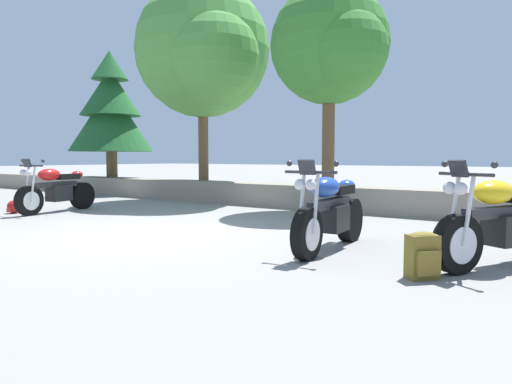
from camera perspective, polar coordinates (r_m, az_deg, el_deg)
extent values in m
plane|color=gray|center=(7.44, -13.56, -5.14)|extent=(120.00, 120.00, 0.00)
cube|color=gray|center=(11.16, 5.16, -0.51)|extent=(36.00, 0.80, 0.55)
cylinder|color=black|center=(10.64, -26.11, -0.97)|extent=(0.24, 0.63, 0.62)
cylinder|color=black|center=(11.59, -20.57, -0.41)|extent=(0.28, 0.64, 0.62)
cylinder|color=silver|center=(10.64, -26.11, -0.97)|extent=(0.22, 0.41, 0.38)
cube|color=black|center=(11.13, -23.05, -0.15)|extent=(0.40, 0.53, 0.34)
cube|color=#2D2D30|center=(11.05, -23.46, 0.85)|extent=(0.33, 1.11, 0.12)
ellipsoid|color=red|center=(10.94, -24.08, 1.96)|extent=(0.42, 0.57, 0.26)
cube|color=black|center=(11.26, -22.23, 1.76)|extent=(0.35, 0.60, 0.12)
ellipsoid|color=red|center=(11.47, -21.13, 2.03)|extent=(0.26, 0.31, 0.16)
cylinder|color=#2D2D30|center=(10.65, -25.91, 2.92)|extent=(0.66, 0.15, 0.04)
sphere|color=silver|center=(10.51, -26.23, 2.14)|extent=(0.13, 0.13, 0.13)
sphere|color=silver|center=(10.62, -26.71, 2.14)|extent=(0.13, 0.13, 0.13)
cube|color=#26282D|center=(10.59, -26.34, 3.23)|extent=(0.21, 0.13, 0.18)
cylinder|color=silver|center=(11.54, -21.98, -0.22)|extent=(0.17, 0.39, 0.11)
cylinder|color=silver|center=(10.57, -25.70, 0.97)|extent=(0.07, 0.17, 0.73)
cylinder|color=silver|center=(10.71, -26.31, 0.99)|extent=(0.07, 0.17, 0.73)
sphere|color=#2D2D30|center=(10.45, -24.71, 3.49)|extent=(0.07, 0.07, 0.07)
sphere|color=#2D2D30|center=(10.91, -26.76, 3.44)|extent=(0.07, 0.07, 0.07)
cylinder|color=black|center=(5.47, 6.29, -5.14)|extent=(0.18, 0.63, 0.62)
cylinder|color=black|center=(6.79, 11.45, -3.36)|extent=(0.22, 0.63, 0.62)
cylinder|color=silver|center=(5.47, 6.29, -5.14)|extent=(0.18, 0.39, 0.38)
cube|color=black|center=(6.16, 9.34, -3.18)|extent=(0.35, 0.50, 0.34)
cube|color=#2D2D30|center=(6.04, 9.01, -1.41)|extent=(0.21, 1.11, 0.12)
ellipsoid|color=#2347A8|center=(5.88, 8.48, 0.60)|extent=(0.37, 0.54, 0.26)
cube|color=black|center=(6.33, 10.16, 0.29)|extent=(0.29, 0.58, 0.12)
ellipsoid|color=#2347A8|center=(6.61, 11.10, 0.79)|extent=(0.24, 0.29, 0.16)
cylinder|color=#2D2D30|center=(5.47, 6.71, 2.44)|extent=(0.66, 0.08, 0.04)
sphere|color=silver|center=(5.32, 6.76, 0.88)|extent=(0.13, 0.13, 0.13)
sphere|color=silver|center=(5.38, 5.40, 0.93)|extent=(0.13, 0.13, 0.13)
cube|color=#26282D|center=(5.38, 6.27, 3.05)|extent=(0.21, 0.11, 0.18)
cylinder|color=silver|center=(6.62, 9.44, -3.10)|extent=(0.13, 0.39, 0.11)
cylinder|color=silver|center=(5.42, 7.37, -1.40)|extent=(0.05, 0.17, 0.73)
cylinder|color=silver|center=(5.50, 5.65, -1.31)|extent=(0.05, 0.17, 0.73)
sphere|color=#2D2D30|center=(5.39, 9.80, 3.44)|extent=(0.07, 0.07, 0.07)
sphere|color=#2D2D30|center=(5.64, 4.11, 3.53)|extent=(0.07, 0.07, 0.07)
cylinder|color=black|center=(5.23, 23.51, -5.90)|extent=(0.42, 0.61, 0.62)
cylinder|color=silver|center=(5.23, 23.51, -5.90)|extent=(0.33, 0.41, 0.38)
cube|color=black|center=(5.82, 28.45, -4.07)|extent=(0.51, 0.57, 0.34)
cube|color=#2D2D30|center=(5.72, 27.94, -2.18)|extent=(0.65, 1.03, 0.12)
ellipsoid|color=yellow|center=(5.58, 27.12, -0.03)|extent=(0.55, 0.62, 0.26)
cylinder|color=#2D2D30|center=(5.22, 24.31, 2.00)|extent=(0.60, 0.35, 0.04)
sphere|color=silver|center=(5.08, 23.86, 0.38)|extent=(0.13, 0.13, 0.13)
sphere|color=silver|center=(5.17, 22.68, 0.47)|extent=(0.13, 0.13, 0.13)
cube|color=#26282D|center=(5.14, 23.62, 2.66)|extent=(0.22, 0.18, 0.18)
cylinder|color=silver|center=(5.16, 24.67, -2.05)|extent=(0.12, 0.16, 0.73)
cylinder|color=silver|center=(5.27, 23.16, -1.87)|extent=(0.12, 0.16, 0.73)
sphere|color=#2D2D30|center=(5.07, 27.25, 2.98)|extent=(0.07, 0.07, 0.07)
sphere|color=#2D2D30|center=(5.44, 22.17, 3.19)|extent=(0.07, 0.07, 0.07)
cube|color=brown|center=(4.92, 19.74, -7.50)|extent=(0.34, 0.34, 0.44)
cube|color=brown|center=(4.84, 20.46, -8.21)|extent=(0.20, 0.21, 0.24)
ellipsoid|color=brown|center=(4.88, 19.80, -5.08)|extent=(0.32, 0.33, 0.08)
cube|color=#403513|center=(5.05, 19.91, -6.98)|extent=(0.06, 0.06, 0.37)
cube|color=#403513|center=(4.96, 18.29, -7.13)|extent=(0.06, 0.06, 0.37)
sphere|color=#B21919|center=(11.26, -27.60, -1.62)|extent=(0.28, 0.28, 0.28)
ellipsoid|color=black|center=(11.23, -27.95, -1.60)|extent=(0.23, 0.06, 0.12)
cube|color=#B21919|center=(11.24, -27.93, -2.01)|extent=(0.20, 0.08, 0.08)
cylinder|color=brown|center=(16.11, -17.30, 3.78)|extent=(0.36, 0.36, 1.13)
cone|color=#1E5628|center=(16.16, -17.41, 8.57)|extent=(2.71, 2.71, 2.13)
cone|color=#1E5628|center=(16.25, -17.48, 11.63)|extent=(1.95, 1.95, 1.53)
cone|color=#1E5628|center=(16.39, -17.55, 14.66)|extent=(1.19, 1.19, 0.94)
cylinder|color=brown|center=(13.17, -6.49, 6.25)|extent=(0.28, 0.28, 2.22)
sphere|color=#4C8E3D|center=(13.49, -6.58, 16.93)|extent=(3.70, 3.70, 3.70)
sphere|color=#4C8E3D|center=(12.47, -5.33, 16.26)|extent=(2.41, 2.41, 2.41)
cylinder|color=brown|center=(10.54, 8.88, 6.52)|extent=(0.28, 0.28, 2.15)
sphere|color=#387A2D|center=(10.82, 9.01, 17.45)|extent=(2.61, 2.61, 2.61)
sphere|color=#387A2D|center=(10.17, 11.09, 16.77)|extent=(1.70, 1.70, 1.70)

